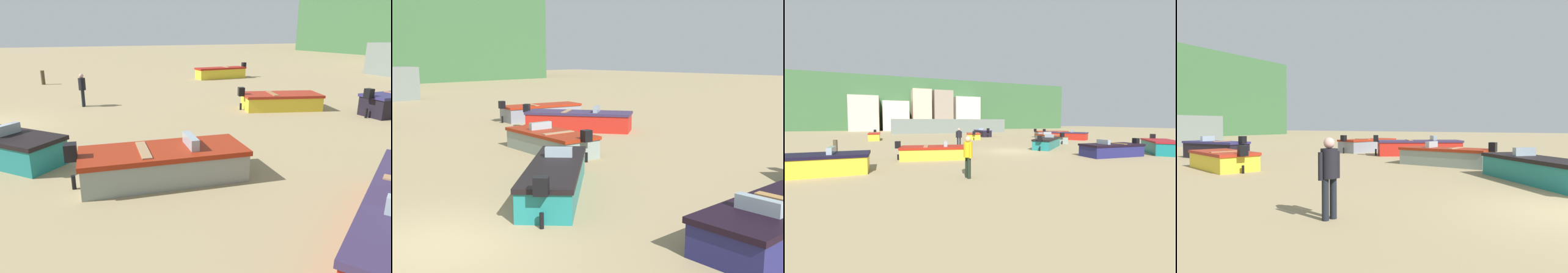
% 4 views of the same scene
% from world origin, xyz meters
% --- Properties ---
extents(boat_teal_0, '(4.57, 4.31, 1.14)m').
position_xyz_m(boat_teal_0, '(3.78, 1.05, 0.42)').
color(boat_teal_0, '#1D7674').
rests_on(boat_teal_0, ground).
extents(boat_yellow_3, '(2.65, 4.02, 1.07)m').
position_xyz_m(boat_yellow_3, '(1.37, 13.02, 0.39)').
color(boat_yellow_3, gold).
rests_on(boat_yellow_3, ground).
extents(boat_grey_6, '(2.06, 4.42, 1.12)m').
position_xyz_m(boat_grey_6, '(7.27, 5.27, 0.42)').
color(boat_grey_6, gray).
rests_on(boat_grey_6, ground).
extents(boat_grey_7, '(4.86, 2.42, 1.19)m').
position_xyz_m(boat_grey_7, '(12.91, 12.67, 0.44)').
color(boat_grey_7, gray).
rests_on(boat_grey_7, ground).
extents(boat_red_8, '(4.17, 5.14, 1.24)m').
position_xyz_m(boat_red_8, '(11.74, 8.37, 0.47)').
color(boat_red_8, red).
rests_on(boat_red_8, ground).
extents(boat_black_9, '(1.39, 4.31, 1.27)m').
position_xyz_m(boat_black_9, '(4.34, 17.45, 0.49)').
color(boat_black_9, black).
rests_on(boat_black_9, ground).
extents(beach_walker_distant, '(0.54, 0.41, 1.62)m').
position_xyz_m(beach_walker_distant, '(-2.92, 4.37, 0.95)').
color(beach_walker_distant, black).
rests_on(beach_walker_distant, ground).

